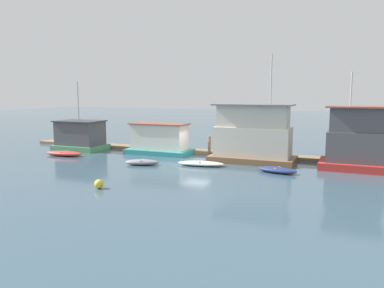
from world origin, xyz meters
name	(u,v)px	position (x,y,z in m)	size (l,w,h in m)	color
ground_plane	(196,157)	(0.00, 0.00, 0.00)	(200.00, 200.00, 0.00)	#385160
dock_walkway	(205,152)	(0.00, 2.52, 0.15)	(42.40, 1.73, 0.30)	#846B4C
houseboat_green	(80,136)	(-13.44, -0.26, 1.51)	(5.25, 3.65, 7.30)	#4C9360
houseboat_teal	(159,140)	(-4.23, 0.58, 1.43)	(6.49, 3.34, 3.08)	teal
houseboat_brown	(253,136)	(5.54, -0.30, 2.32)	(7.47, 3.72, 9.39)	brown
houseboat_red	(356,141)	(13.93, -0.04, 2.27)	(5.44, 4.19, 7.77)	red
dinghy_red	(64,153)	(-12.13, -4.34, 0.25)	(4.06, 1.60, 0.50)	red
dinghy_grey	(142,162)	(-2.77, -5.40, 0.24)	(3.13, 1.99, 0.48)	gray
dinghy_white	(201,163)	(2.00, -3.81, 0.20)	(4.14, 1.86, 0.40)	white
dinghy_navy	(277,170)	(8.42, -4.13, 0.23)	(3.27, 1.84, 0.45)	navy
mooring_post_centre	(209,146)	(0.84, 1.41, 0.96)	(0.28, 0.28, 1.92)	brown
buoy_yellow	(99,184)	(-1.31, -13.36, 0.30)	(0.59, 0.59, 0.59)	yellow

